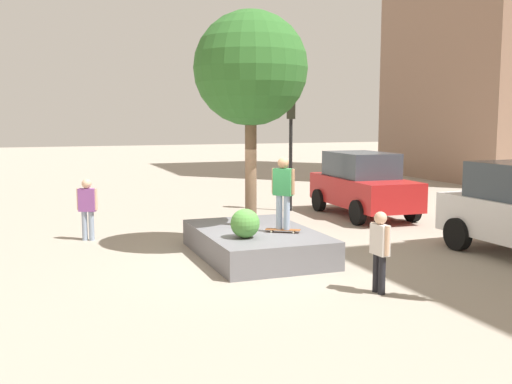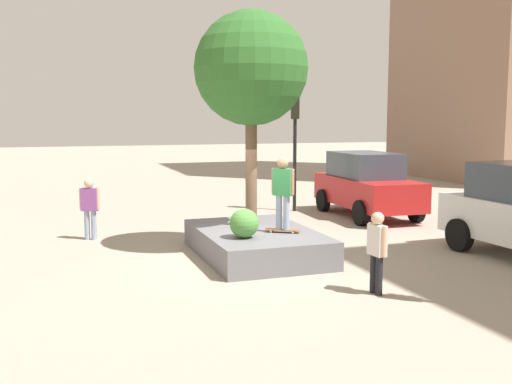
# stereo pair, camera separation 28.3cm
# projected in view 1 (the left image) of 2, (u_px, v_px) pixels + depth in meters

# --- Properties ---
(ground_plane) EXTENTS (120.00, 120.00, 0.00)m
(ground_plane) POSITION_uv_depth(u_px,v_px,m) (258.00, 261.00, 13.55)
(ground_plane) COLOR #9E9384
(planter_ledge) EXTENTS (3.98, 2.57, 0.63)m
(planter_ledge) POSITION_uv_depth(u_px,v_px,m) (256.00, 243.00, 14.02)
(planter_ledge) COLOR slate
(planter_ledge) RESTS_ON ground
(plaza_tree) EXTENTS (2.71, 2.71, 5.14)m
(plaza_tree) POSITION_uv_depth(u_px,v_px,m) (251.00, 69.00, 14.04)
(plaza_tree) COLOR brown
(plaza_tree) RESTS_ON planter_ledge
(boxwood_shrub) EXTENTS (0.65, 0.65, 0.65)m
(boxwood_shrub) POSITION_uv_depth(u_px,v_px,m) (245.00, 223.00, 13.01)
(boxwood_shrub) COLOR #4C8C3D
(boxwood_shrub) RESTS_ON planter_ledge
(skateboard) EXTENTS (0.60, 0.79, 0.07)m
(skateboard) POSITION_uv_depth(u_px,v_px,m) (283.00, 230.00, 13.66)
(skateboard) COLOR brown
(skateboard) RESTS_ON planter_ledge
(skateboarder) EXTENTS (0.45, 0.44, 1.66)m
(skateboarder) POSITION_uv_depth(u_px,v_px,m) (283.00, 188.00, 13.54)
(skateboarder) COLOR #8C9EB7
(skateboarder) RESTS_ON skateboard
(sedan_parked) EXTENTS (4.63, 2.30, 2.12)m
(sedan_parked) POSITION_uv_depth(u_px,v_px,m) (363.00, 184.00, 19.74)
(sedan_parked) COLOR #B21E1E
(sedan_parked) RESTS_ON ground
(traffic_light_median) EXTENTS (0.37, 0.34, 4.07)m
(traffic_light_median) POSITION_uv_depth(u_px,v_px,m) (291.00, 131.00, 20.62)
(traffic_light_median) COLOR black
(traffic_light_median) RESTS_ON ground
(passerby_with_bag) EXTENTS (0.52, 0.24, 1.54)m
(passerby_with_bag) POSITION_uv_depth(u_px,v_px,m) (380.00, 246.00, 10.97)
(passerby_with_bag) COLOR black
(passerby_with_bag) RESTS_ON ground
(bystander_watching) EXTENTS (0.36, 0.52, 1.65)m
(bystander_watching) POSITION_uv_depth(u_px,v_px,m) (87.00, 205.00, 15.76)
(bystander_watching) COLOR #8C9EB7
(bystander_watching) RESTS_ON ground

